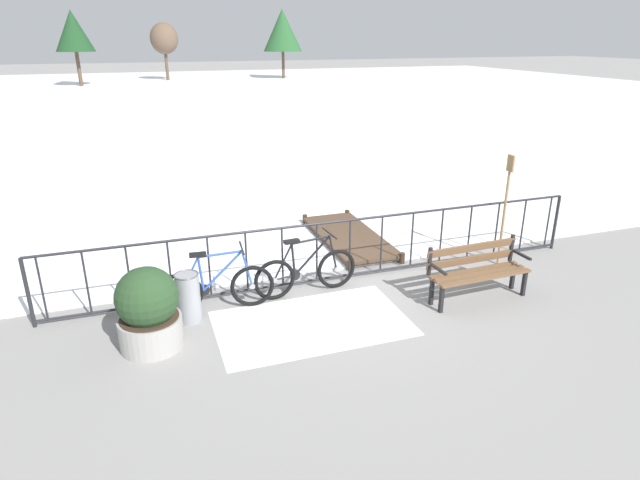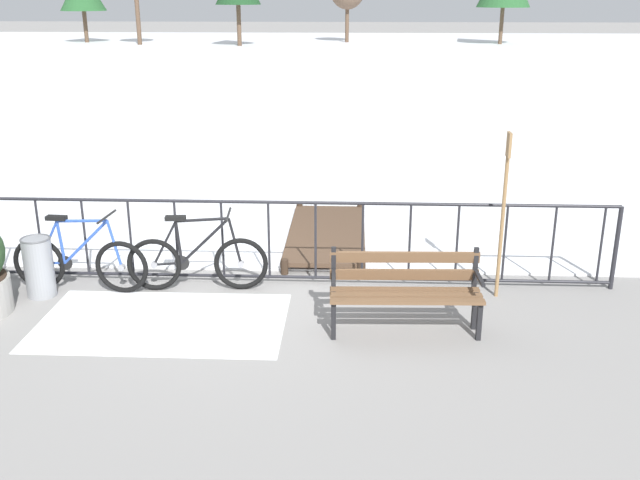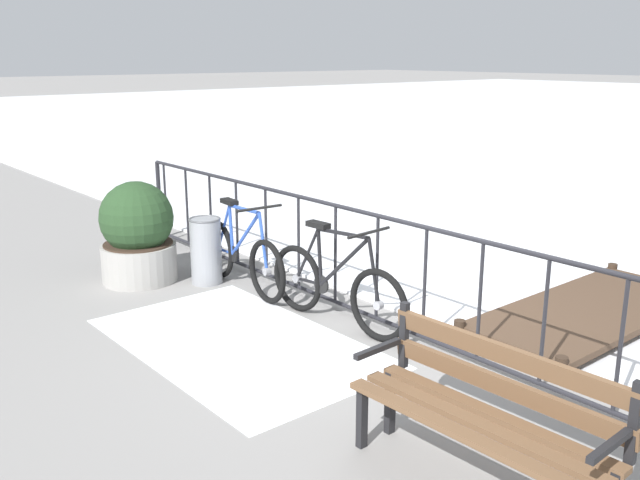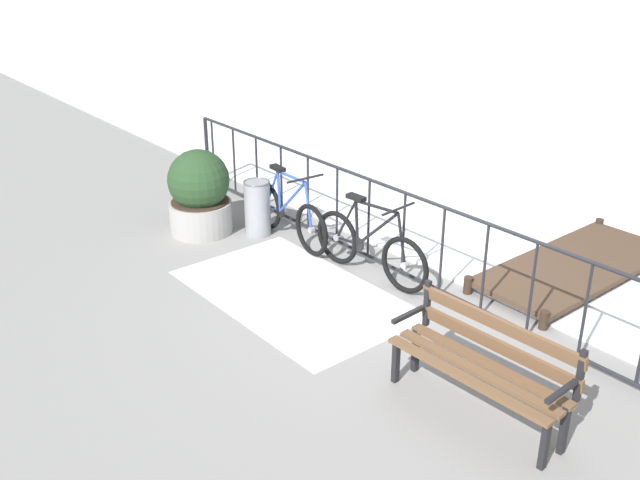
% 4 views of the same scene
% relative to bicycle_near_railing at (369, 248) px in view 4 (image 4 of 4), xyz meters
% --- Properties ---
extents(ground_plane, '(160.00, 160.00, 0.00)m').
position_rel_bicycle_near_railing_xyz_m(ground_plane, '(0.56, 0.26, -0.37)').
color(ground_plane, gray).
extents(snow_patch, '(2.72, 1.63, 0.01)m').
position_rel_bicycle_near_railing_xyz_m(snow_patch, '(-0.21, -0.94, -0.36)').
color(snow_patch, white).
rests_on(snow_patch, ground).
extents(railing_fence, '(9.06, 0.06, 1.07)m').
position_rel_bicycle_near_railing_xyz_m(railing_fence, '(0.56, 0.26, 0.19)').
color(railing_fence, '#232328').
rests_on(railing_fence, ground).
extents(bicycle_near_railing, '(1.71, 0.52, 0.97)m').
position_rel_bicycle_near_railing_xyz_m(bicycle_near_railing, '(0.00, 0.00, 0.00)').
color(bicycle_near_railing, black).
rests_on(bicycle_near_railing, ground).
extents(bicycle_second, '(1.71, 0.52, 0.97)m').
position_rel_bicycle_near_railing_xyz_m(bicycle_second, '(-1.42, -0.09, 0.00)').
color(bicycle_second, black).
rests_on(bicycle_second, ground).
extents(park_bench, '(1.62, 0.54, 0.89)m').
position_rel_bicycle_near_railing_xyz_m(park_bench, '(2.44, -0.99, 0.14)').
color(park_bench, brown).
rests_on(park_bench, ground).
extents(planter_with_shrub, '(0.82, 0.82, 1.12)m').
position_rel_bicycle_near_railing_xyz_m(planter_with_shrub, '(-2.39, -0.80, 0.17)').
color(planter_with_shrub, '#9E9B96').
rests_on(planter_with_shrub, ground).
extents(trash_bin, '(0.35, 0.35, 0.73)m').
position_rel_bicycle_near_railing_xyz_m(trash_bin, '(-1.84, -0.27, 0.00)').
color(trash_bin, gray).
rests_on(trash_bin, ground).
extents(wooden_dock, '(1.10, 2.74, 0.20)m').
position_rel_bicycle_near_railing_xyz_m(wooden_dock, '(1.50, 1.89, -0.25)').
color(wooden_dock, '#4C3828').
rests_on(wooden_dock, ground).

